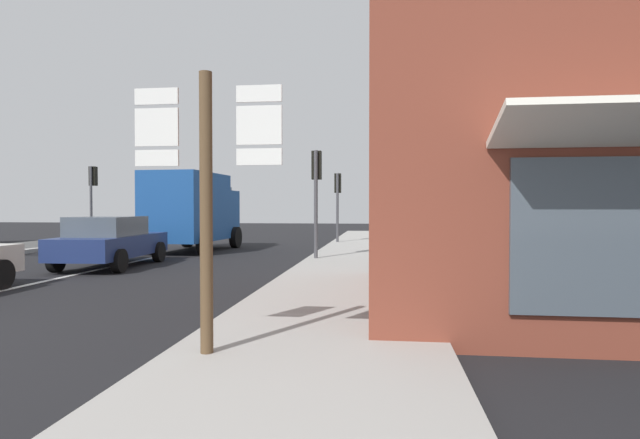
% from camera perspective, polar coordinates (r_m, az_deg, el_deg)
% --- Properties ---
extents(ground_plane, '(80.00, 80.00, 0.00)m').
position_cam_1_polar(ground_plane, '(16.86, -20.83, -4.63)').
color(ground_plane, black).
extents(sidewalk_right, '(3.19, 44.00, 0.14)m').
position_cam_1_polar(sidewalk_right, '(12.95, 3.43, -6.02)').
color(sidewalk_right, '#9E9B96').
rests_on(sidewalk_right, ground).
extents(lane_centre_stripe, '(0.16, 12.00, 0.01)m').
position_cam_1_polar(lane_centre_stripe, '(13.48, -28.84, -6.17)').
color(lane_centre_stripe, silver).
rests_on(lane_centre_stripe, ground).
extents(sedan_far, '(2.13, 4.28, 1.47)m').
position_cam_1_polar(sedan_far, '(16.07, -22.29, -2.21)').
color(sedan_far, navy).
rests_on(sedan_far, ground).
extents(delivery_truck, '(2.70, 5.10, 3.05)m').
position_cam_1_polar(delivery_truck, '(20.83, -14.00, 1.09)').
color(delivery_truck, '#19478C').
rests_on(delivery_truck, ground).
extents(route_sign_post, '(1.66, 0.14, 3.20)m').
position_cam_1_polar(route_sign_post, '(5.72, -12.51, 3.10)').
color(route_sign_post, brown).
rests_on(route_sign_post, ground).
extents(traffic_light_far_left, '(0.30, 0.49, 3.66)m').
position_cam_1_polar(traffic_light_far_left, '(26.43, -23.98, 3.36)').
color(traffic_light_far_left, '#47474C').
rests_on(traffic_light_far_left, ground).
extents(traffic_light_near_right, '(0.30, 0.49, 3.52)m').
position_cam_1_polar(traffic_light_near_right, '(16.24, -0.40, 4.44)').
color(traffic_light_near_right, '#47474C').
rests_on(traffic_light_near_right, ground).
extents(traffic_light_far_right, '(0.30, 0.49, 3.31)m').
position_cam_1_polar(traffic_light_far_right, '(23.82, 1.98, 3.08)').
color(traffic_light_far_right, '#47474C').
rests_on(traffic_light_far_right, ground).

